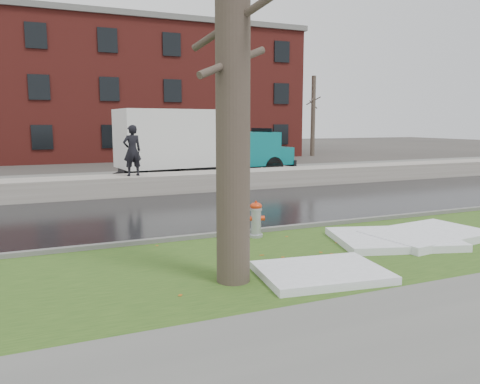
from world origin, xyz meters
name	(u,v)px	position (x,y,z in m)	size (l,w,h in m)	color
ground	(272,244)	(0.00, 0.00, 0.00)	(120.00, 120.00, 0.00)	#47423D
verge	(300,257)	(0.00, -1.25, 0.02)	(60.00, 4.50, 0.04)	#274818
sidewalk	(443,331)	(0.00, -5.00, 0.03)	(60.00, 3.00, 0.05)	slate
road	(207,210)	(0.00, 4.50, 0.01)	(60.00, 7.00, 0.03)	black
parking_lot	(149,180)	(0.00, 13.00, 0.01)	(60.00, 9.00, 0.03)	slate
curb	(254,232)	(0.00, 1.00, 0.07)	(60.00, 0.15, 0.14)	slate
snowbank	(173,183)	(0.00, 8.70, 0.38)	(60.00, 1.60, 0.75)	#A49E96
brick_building	(127,95)	(2.00, 30.00, 5.00)	(26.00, 12.00, 10.00)	maroon
bg_tree_center	(18,114)	(-6.00, 26.00, 3.33)	(1.40, 1.62, 6.50)	brown
bg_tree_right	(313,115)	(16.00, 24.00, 3.33)	(1.40, 1.62, 6.50)	brown
fire_hydrant	(256,218)	(-0.13, 0.61, 0.51)	(0.43, 0.39, 0.87)	#A6A8AE
tree	(233,67)	(-1.83, -2.10, 3.66)	(1.42, 1.63, 7.19)	brown
box_truck	(197,143)	(2.11, 12.02, 1.77)	(10.16, 3.23, 3.36)	black
worker	(132,151)	(-1.58, 8.53, 1.71)	(0.70, 0.46, 1.92)	black
snow_patch_near	(393,239)	(2.55, -1.12, 0.12)	(2.60, 2.00, 0.16)	white
snow_patch_far	(322,272)	(-0.28, -2.50, 0.11)	(2.20, 1.60, 0.14)	white
snow_patch_side	(427,235)	(3.49, -1.17, 0.13)	(2.80, 1.80, 0.18)	white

